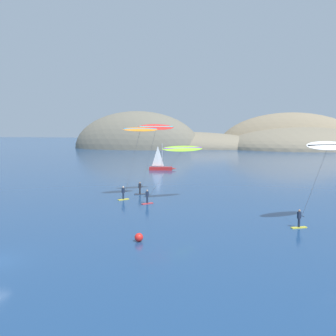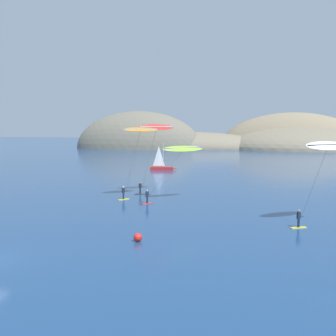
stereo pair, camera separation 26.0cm
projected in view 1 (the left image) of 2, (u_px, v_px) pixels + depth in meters
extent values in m
ellipsoid|color=#6B6656|center=(137.00, 148.00, 178.38)|extent=(54.34, 30.31, 31.29)
ellipsoid|color=#7A705B|center=(300.00, 149.00, 175.81)|extent=(64.99, 52.66, 19.11)
ellipsoid|color=#7A705B|center=(182.00, 148.00, 180.71)|extent=(77.99, 27.78, 13.89)
ellipsoid|color=#84755B|center=(291.00, 148.00, 177.50)|extent=(61.33, 25.02, 30.18)
cube|color=#B22323|center=(161.00, 168.00, 89.33)|extent=(4.95, 2.04, 0.70)
cone|color=#B22323|center=(172.00, 169.00, 89.14)|extent=(2.23, 0.95, 0.67)
cylinder|color=#B2B2B7|center=(162.00, 155.00, 89.02)|extent=(0.12, 0.12, 5.00)
pyramid|color=white|center=(158.00, 156.00, 89.11)|extent=(1.79, 0.32, 4.25)
cylinder|color=#A5A5AD|center=(158.00, 166.00, 89.32)|extent=(1.79, 0.32, 0.08)
cube|color=yellow|center=(299.00, 227.00, 38.56)|extent=(1.52, 1.03, 0.08)
cylinder|color=#192338|center=(299.00, 223.00, 38.52)|extent=(0.22, 0.22, 0.80)
cube|color=#192338|center=(299.00, 215.00, 38.45)|extent=(0.39, 0.37, 0.60)
sphere|color=#9E7051|center=(299.00, 211.00, 38.41)|extent=(0.22, 0.22, 0.22)
cylinder|color=black|center=(302.00, 216.00, 38.62)|extent=(0.38, 0.45, 0.04)
ellipsoid|color=white|center=(328.00, 146.00, 39.36)|extent=(5.08, 4.53, 0.95)
cylinder|color=black|center=(328.00, 145.00, 39.35)|extent=(4.07, 3.38, 0.16)
cylinder|color=#333338|center=(315.00, 181.00, 38.99)|extent=(2.37, 1.95, 6.33)
cube|color=#2D2D33|center=(140.00, 194.00, 57.52)|extent=(1.50, 1.08, 0.08)
cylinder|color=black|center=(140.00, 191.00, 57.48)|extent=(0.22, 0.22, 0.80)
cube|color=black|center=(140.00, 186.00, 57.41)|extent=(0.39, 0.36, 0.60)
sphere|color=#9E7051|center=(140.00, 183.00, 57.37)|extent=(0.22, 0.22, 0.22)
cylinder|color=black|center=(142.00, 187.00, 57.56)|extent=(0.36, 0.46, 0.04)
ellipsoid|color=red|center=(156.00, 127.00, 57.63)|extent=(4.92, 4.12, 0.93)
cylinder|color=#23D6DB|center=(156.00, 127.00, 57.62)|extent=(4.07, 3.10, 0.16)
cylinder|color=#333338|center=(149.00, 157.00, 57.60)|extent=(1.72, 1.29, 8.02)
cube|color=yellow|center=(123.00, 199.00, 53.35)|extent=(1.28, 1.40, 0.08)
cylinder|color=#192338|center=(123.00, 196.00, 53.31)|extent=(0.22, 0.22, 0.80)
cube|color=#192338|center=(123.00, 191.00, 53.24)|extent=(0.39, 0.38, 0.60)
sphere|color=beige|center=(123.00, 187.00, 53.20)|extent=(0.22, 0.22, 0.22)
cylinder|color=black|center=(126.00, 191.00, 53.42)|extent=(0.40, 0.43, 0.04)
ellipsoid|color=orange|center=(140.00, 129.00, 53.69)|extent=(4.75, 4.53, 0.67)
cylinder|color=#0F7FE5|center=(140.00, 129.00, 53.69)|extent=(3.56, 3.25, 0.16)
cylinder|color=#333338|center=(133.00, 161.00, 53.56)|extent=(1.59, 1.45, 7.73)
cube|color=red|center=(147.00, 203.00, 50.54)|extent=(1.29, 1.39, 0.08)
cylinder|color=#192338|center=(147.00, 200.00, 50.49)|extent=(0.22, 0.22, 0.80)
cube|color=#192338|center=(147.00, 194.00, 50.42)|extent=(0.39, 0.37, 0.60)
sphere|color=tan|center=(147.00, 191.00, 50.38)|extent=(0.22, 0.22, 0.22)
cylinder|color=black|center=(150.00, 195.00, 50.59)|extent=(0.38, 0.45, 0.04)
ellipsoid|color=#8CD12D|center=(183.00, 149.00, 52.05)|extent=(5.08, 4.42, 0.82)
cylinder|color=#722DD1|center=(183.00, 148.00, 52.05)|extent=(4.24, 3.47, 0.16)
cylinder|color=#333338|center=(167.00, 172.00, 51.33)|extent=(3.52, 2.85, 5.38)
sphere|color=red|center=(139.00, 237.00, 33.95)|extent=(0.70, 0.70, 0.70)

